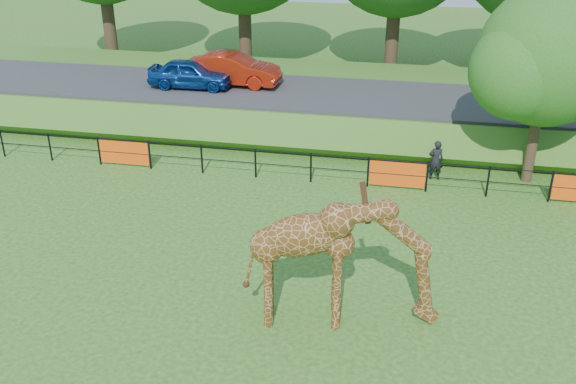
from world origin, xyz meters
name	(u,v)px	position (x,y,z in m)	size (l,w,h in m)	color
ground	(257,317)	(0.00, 0.00, 0.00)	(90.00, 90.00, 0.00)	#235916
giraffe	(343,262)	(2.02, 0.29, 1.65)	(4.61, 0.85, 3.30)	#5C3513
perimeter_fence	(311,168)	(0.00, 8.00, 0.55)	(28.07, 0.10, 1.10)	black
embankment	(338,100)	(0.00, 15.50, 0.65)	(40.00, 9.00, 1.30)	#235916
road	(334,95)	(0.00, 14.00, 1.36)	(40.00, 5.00, 0.12)	#2D2D2F
car_blue	(191,74)	(-6.28, 13.68, 2.04)	(1.48, 3.67, 1.25)	#123E92
car_red	(232,69)	(-4.61, 14.47, 2.12)	(1.48, 4.25, 1.40)	#AE200C
visitor	(436,160)	(4.29, 9.11, 0.73)	(0.53, 0.35, 1.45)	black
tree_east	(550,62)	(7.60, 9.63, 4.28)	(5.40, 4.71, 6.76)	#342517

